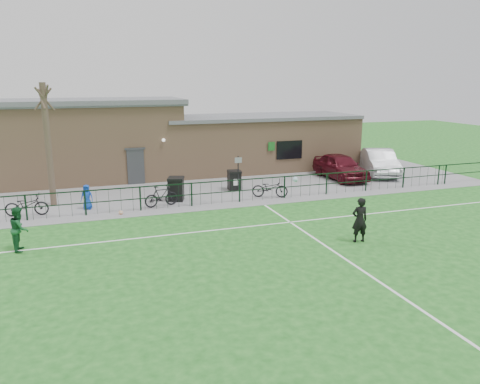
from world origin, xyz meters
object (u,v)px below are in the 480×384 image
object	(u,v)px
bicycle_d	(161,196)
outfield_player	(19,229)
bare_tree	(48,145)
bicycle_c	(27,205)
car_maroon	(340,166)
ball_ground	(121,213)
car_silver	(379,162)
wheelie_bin_right	(234,181)
spectator_child	(87,197)
sign_post	(238,174)
bicycle_e	(270,188)
wheelie_bin_left	(176,190)

from	to	relation	value
bicycle_d	outfield_player	bearing A→B (deg)	114.52
bare_tree	bicycle_c	distance (m)	3.19
car_maroon	ball_ground	size ratio (longest dim) A/B	22.49
car_maroon	car_silver	bearing A→B (deg)	7.50
wheelie_bin_right	spectator_child	bearing A→B (deg)	-162.55
sign_post	bicycle_e	world-z (taller)	sign_post
wheelie_bin_right	spectator_child	distance (m)	8.16
sign_post	spectator_child	xyz separation A→B (m)	(-8.09, -1.21, -0.40)
bicycle_c	bicycle_d	size ratio (longest dim) A/B	1.11
sign_post	spectator_child	size ratio (longest dim) A/B	1.66
wheelie_bin_left	spectator_child	world-z (taller)	spectator_child
bicycle_c	bicycle_e	world-z (taller)	bicycle_c
bare_tree	car_maroon	xyz separation A→B (m)	(16.82, 0.83, -2.19)
wheelie_bin_left	sign_post	distance (m)	3.83
bicycle_c	car_silver	bearing A→B (deg)	-75.15
wheelie_bin_right	sign_post	world-z (taller)	sign_post
bicycle_c	ball_ground	xyz separation A→B (m)	(4.09, -1.17, -0.42)
bicycle_c	bicycle_d	distance (m)	6.13
wheelie_bin_right	ball_ground	world-z (taller)	wheelie_bin_right
wheelie_bin_right	car_silver	distance (m)	10.44
wheelie_bin_left	bicycle_d	xyz separation A→B (m)	(-0.92, -0.94, -0.05)
wheelie_bin_right	bicycle_d	distance (m)	5.05
car_maroon	spectator_child	world-z (taller)	car_maroon
car_silver	bicycle_c	distance (m)	21.23
ball_ground	bicycle_d	bearing A→B (deg)	21.55
bare_tree	wheelie_bin_right	bearing A→B (deg)	0.98
bare_tree	bicycle_d	bearing A→B (deg)	-22.38
sign_post	bicycle_c	xyz separation A→B (m)	(-10.74, -1.48, -0.50)
bicycle_d	bicycle_e	bearing A→B (deg)	-101.88
car_silver	bicycle_c	bearing A→B (deg)	-149.98
wheelie_bin_right	bicycle_c	size ratio (longest dim) A/B	0.53
bare_tree	wheelie_bin_left	bearing A→B (deg)	-10.88
outfield_player	ball_ground	xyz separation A→B (m)	(3.88, 3.54, -0.72)
wheelie_bin_right	bicycle_e	xyz separation A→B (m)	(1.25, -2.26, -0.01)
car_maroon	outfield_player	bearing A→B (deg)	-157.82
bare_tree	outfield_player	size ratio (longest dim) A/B	3.64
bare_tree	bicycle_d	size ratio (longest dim) A/B	3.49
bicycle_d	car_silver	bearing A→B (deg)	-89.13
bare_tree	car_maroon	world-z (taller)	bare_tree
bare_tree	bicycle_c	xyz separation A→B (m)	(-1.05, -1.72, -2.48)
bicycle_d	ball_ground	size ratio (longest dim) A/B	8.31
spectator_child	ball_ground	distance (m)	2.10
bicycle_c	ball_ground	world-z (taller)	bicycle_c
sign_post	ball_ground	distance (m)	7.22
spectator_child	ball_ground	world-z (taller)	spectator_child
wheelie_bin_left	spectator_child	bearing A→B (deg)	-157.49
wheelie_bin_left	bicycle_d	world-z (taller)	wheelie_bin_left
spectator_child	outfield_player	distance (m)	5.55
sign_post	car_maroon	xyz separation A→B (m)	(7.14, 1.07, -0.21)
car_maroon	spectator_child	bearing A→B (deg)	-171.63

